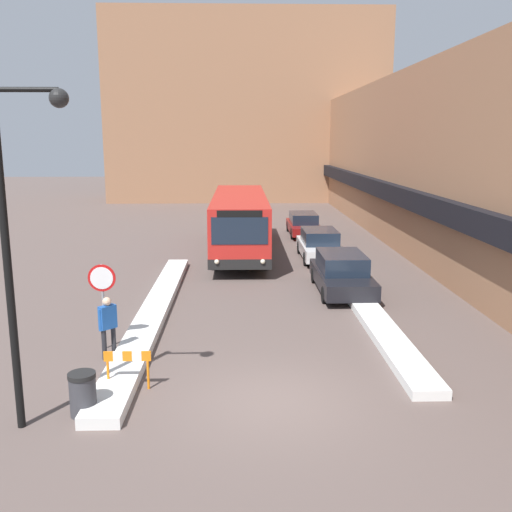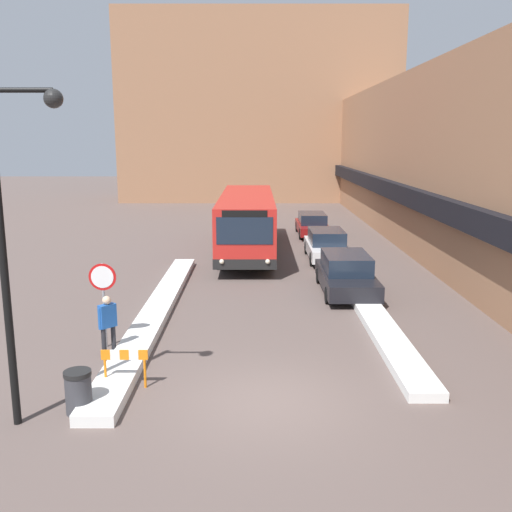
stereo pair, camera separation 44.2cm
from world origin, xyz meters
The scene contains 14 objects.
ground_plane centered at (0.00, 0.00, 0.00)m, with size 160.00×160.00×0.00m, color brown.
building_row_right centered at (9.97, 24.00, 4.61)m, with size 5.50×60.00×9.25m.
building_backdrop_far centered at (0.00, 44.69, 8.65)m, with size 26.00×8.00×17.31m.
snow_bank_left centered at (-3.60, 6.55, 0.13)m, with size 0.90×15.51×0.27m.
snow_bank_right centered at (3.60, 8.12, 0.12)m, with size 0.90×16.44×0.25m.
city_bus centered at (-0.72, 17.34, 1.67)m, with size 2.68×12.61×3.00m.
parked_car_front centered at (3.20, 9.35, 0.75)m, with size 1.93×4.79×1.51m.
parked_car_middle centered at (3.20, 15.51, 0.73)m, with size 1.88×4.65×1.46m.
parked_car_back centered at (3.20, 22.75, 0.69)m, with size 1.82×4.77×1.36m.
stop_sign centered at (-4.51, 3.46, 1.76)m, with size 0.76×0.08×2.43m.
street_lamp centered at (-4.93, -0.99, 4.19)m, with size 1.46×0.36×6.82m.
pedestrian centered at (-4.23, 2.73, 1.02)m, with size 0.47×0.47×1.70m.
trash_bin centered at (-4.06, -0.51, 0.48)m, with size 0.59×0.59×0.95m.
construction_barricade centered at (-3.35, 0.75, 0.67)m, with size 1.10×0.06×0.94m.
Camera 1 is at (-0.70, -11.88, 5.78)m, focal length 40.00 mm.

